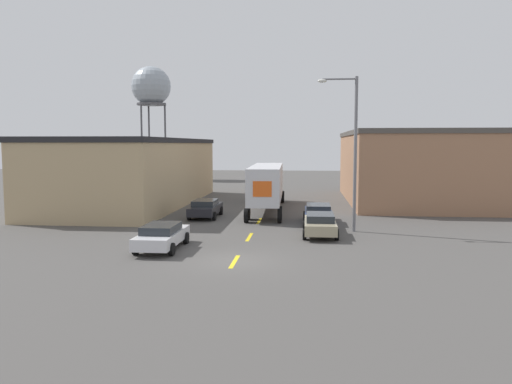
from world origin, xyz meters
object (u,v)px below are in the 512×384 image
parked_car_left_far (206,208)px  street_lamp (351,144)px  semi_truck (267,183)px  parked_car_right_mid (318,213)px  water_tower (151,87)px  parked_car_right_near (320,224)px  parked_car_left_near (162,236)px

parked_car_left_far → street_lamp: street_lamp is taller
semi_truck → parked_car_left_far: semi_truck is taller
parked_car_right_mid → parked_car_left_far: (-8.23, 1.97, 0.00)m
semi_truck → water_tower: bearing=118.6°
parked_car_right_near → parked_car_left_far: 10.52m
semi_truck → water_tower: water_tower is taller
semi_truck → parked_car_right_mid: bearing=-59.9°
parked_car_left_near → parked_car_right_mid: 12.43m
parked_car_left_far → water_tower: 45.51m
parked_car_right_near → semi_truck: bearing=109.9°
semi_truck → street_lamp: bearing=-59.8°
semi_truck → street_lamp: (5.87, -9.44, 3.12)m
semi_truck → parked_car_left_near: bearing=-106.8°
parked_car_left_near → water_tower: water_tower is taller
parked_car_right_near → parked_car_right_mid: bearing=90.0°
street_lamp → parked_car_right_mid: bearing=122.0°
parked_car_right_mid → parked_car_right_near: same height
semi_truck → water_tower: (-20.82, 35.75, 11.89)m
parked_car_right_mid → parked_car_right_near: (0.00, -4.58, 0.00)m
semi_truck → parked_car_left_far: size_ratio=3.14×
parked_car_left_near → parked_car_right_near: bearing=29.9°
parked_car_right_mid → water_tower: water_tower is taller
parked_car_left_far → parked_car_left_near: bearing=-90.0°
semi_truck → parked_car_right_near: semi_truck is taller
parked_car_right_near → water_tower: size_ratio=0.27×
water_tower → street_lamp: water_tower is taller
parked_car_left_far → semi_truck: bearing=46.2°
parked_car_left_near → parked_car_left_far: size_ratio=1.00×
water_tower → street_lamp: size_ratio=1.83×
semi_truck → parked_car_left_far: bearing=-135.5°
parked_car_right_mid → parked_car_right_near: bearing=-90.0°
parked_car_right_mid → street_lamp: street_lamp is taller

